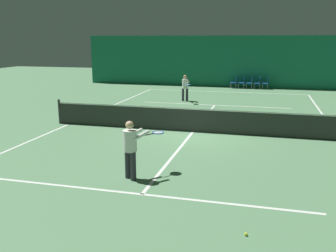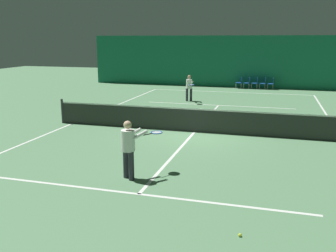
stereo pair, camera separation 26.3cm
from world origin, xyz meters
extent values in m
plane|color=#56845B|center=(0.00, 0.00, 0.00)|extent=(60.00, 60.00, 0.00)
cube|color=#196B4C|center=(0.00, 14.73, 1.94)|extent=(23.00, 0.12, 3.89)
cube|color=white|center=(0.00, 11.90, 0.00)|extent=(11.00, 0.10, 0.00)
cube|color=white|center=(0.00, 6.40, 0.00)|extent=(8.25, 0.10, 0.00)
cube|color=white|center=(0.00, -6.40, 0.00)|extent=(8.25, 0.10, 0.00)
cube|color=white|center=(-5.50, 0.00, 0.00)|extent=(0.10, 23.80, 0.00)
cube|color=white|center=(0.00, 0.00, 0.00)|extent=(0.10, 12.80, 0.00)
cube|color=#2D332D|center=(0.00, 0.00, 0.47)|extent=(11.90, 0.02, 0.95)
cube|color=white|center=(0.00, 0.00, 0.92)|extent=(11.90, 0.02, 0.05)
cylinder|color=#333338|center=(-5.95, 0.00, 0.53)|extent=(0.10, 0.10, 1.07)
cylinder|color=#2D2D38|center=(-0.72, -5.45, 0.39)|extent=(0.21, 0.21, 0.77)
cylinder|color=#2D2D38|center=(-0.51, -5.58, 0.39)|extent=(0.21, 0.21, 0.77)
cylinder|color=white|center=(-0.61, -5.51, 1.05)|extent=(0.50, 0.50, 0.56)
sphere|color=#DBAD89|center=(-0.61, -5.51, 1.47)|extent=(0.21, 0.21, 0.21)
cylinder|color=white|center=(-0.59, -5.22, 1.18)|extent=(0.37, 0.50, 0.23)
cylinder|color=white|center=(-0.35, -5.38, 1.18)|extent=(0.37, 0.50, 0.23)
cylinder|color=black|center=(-0.25, -4.96, 1.11)|extent=(0.19, 0.27, 0.03)
torus|color=#1951B2|center=(-0.08, -4.71, 1.11)|extent=(0.46, 0.46, 0.03)
cylinder|color=silver|center=(-0.08, -4.71, 1.11)|extent=(0.38, 0.38, 0.00)
cylinder|color=#2D2D38|center=(-1.82, 7.45, 0.38)|extent=(0.19, 0.19, 0.76)
cylinder|color=#2D2D38|center=(-2.04, 7.36, 0.38)|extent=(0.19, 0.19, 0.76)
cylinder|color=white|center=(-1.93, 7.40, 1.03)|extent=(0.46, 0.46, 0.55)
sphere|color=tan|center=(-1.93, 7.40, 1.44)|extent=(0.21, 0.21, 0.21)
cylinder|color=white|center=(-1.71, 7.22, 1.15)|extent=(0.27, 0.52, 0.22)
cylinder|color=white|center=(-1.98, 7.12, 1.15)|extent=(0.27, 0.52, 0.22)
cylinder|color=black|center=(-1.70, 6.79, 1.09)|extent=(0.13, 0.30, 0.03)
torus|color=#1951B2|center=(-1.59, 6.51, 1.09)|extent=(0.43, 0.43, 0.03)
cylinder|color=silver|center=(-1.59, 6.51, 1.09)|extent=(0.36, 0.36, 0.00)
cylinder|color=#99999E|center=(0.15, 14.37, 0.20)|extent=(0.03, 0.03, 0.39)
cylinder|color=#99999E|center=(0.15, 13.99, 0.20)|extent=(0.03, 0.03, 0.39)
cylinder|color=#99999E|center=(0.53, 14.37, 0.20)|extent=(0.03, 0.03, 0.39)
cylinder|color=#99999E|center=(0.53, 13.99, 0.20)|extent=(0.03, 0.03, 0.39)
cube|color=#19479E|center=(0.34, 14.18, 0.41)|extent=(0.44, 0.44, 0.05)
cube|color=#19479E|center=(0.54, 14.18, 0.64)|extent=(0.04, 0.44, 0.40)
cylinder|color=#99999E|center=(0.73, 14.37, 0.20)|extent=(0.03, 0.03, 0.39)
cylinder|color=#99999E|center=(0.73, 13.99, 0.20)|extent=(0.03, 0.03, 0.39)
cylinder|color=#99999E|center=(1.11, 14.37, 0.20)|extent=(0.03, 0.03, 0.39)
cylinder|color=#99999E|center=(1.11, 13.99, 0.20)|extent=(0.03, 0.03, 0.39)
cube|color=#19479E|center=(0.92, 14.18, 0.41)|extent=(0.44, 0.44, 0.05)
cube|color=#19479E|center=(1.12, 14.18, 0.64)|extent=(0.04, 0.44, 0.40)
cylinder|color=#99999E|center=(1.31, 14.37, 0.20)|extent=(0.03, 0.03, 0.39)
cylinder|color=#99999E|center=(1.31, 13.99, 0.20)|extent=(0.03, 0.03, 0.39)
cylinder|color=#99999E|center=(1.69, 14.37, 0.20)|extent=(0.03, 0.03, 0.39)
cylinder|color=#99999E|center=(1.69, 13.99, 0.20)|extent=(0.03, 0.03, 0.39)
cube|color=#19479E|center=(1.50, 14.18, 0.41)|extent=(0.44, 0.44, 0.05)
cube|color=#19479E|center=(1.70, 14.18, 0.64)|extent=(0.04, 0.44, 0.40)
cylinder|color=#99999E|center=(1.88, 14.37, 0.20)|extent=(0.03, 0.03, 0.39)
cylinder|color=#99999E|center=(1.88, 13.99, 0.20)|extent=(0.03, 0.03, 0.39)
cylinder|color=#99999E|center=(2.26, 14.37, 0.20)|extent=(0.03, 0.03, 0.39)
cylinder|color=#99999E|center=(2.26, 13.99, 0.20)|extent=(0.03, 0.03, 0.39)
cube|color=#19479E|center=(2.07, 14.18, 0.41)|extent=(0.44, 0.44, 0.05)
cube|color=#19479E|center=(2.27, 14.18, 0.64)|extent=(0.04, 0.44, 0.40)
cylinder|color=#99999E|center=(2.46, 14.37, 0.20)|extent=(0.03, 0.03, 0.39)
cylinder|color=#99999E|center=(2.46, 13.99, 0.20)|extent=(0.03, 0.03, 0.39)
cylinder|color=#99999E|center=(2.84, 14.37, 0.20)|extent=(0.03, 0.03, 0.39)
cylinder|color=#99999E|center=(2.84, 13.99, 0.20)|extent=(0.03, 0.03, 0.39)
cube|color=#19479E|center=(2.65, 14.18, 0.41)|extent=(0.44, 0.44, 0.05)
cube|color=#19479E|center=(2.85, 14.18, 0.64)|extent=(0.04, 0.44, 0.40)
sphere|color=#D1DB33|center=(2.52, -7.74, 0.03)|extent=(0.07, 0.07, 0.07)
camera|label=1|loc=(2.73, -14.32, 3.64)|focal=40.00mm
camera|label=2|loc=(2.98, -14.25, 3.64)|focal=40.00mm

